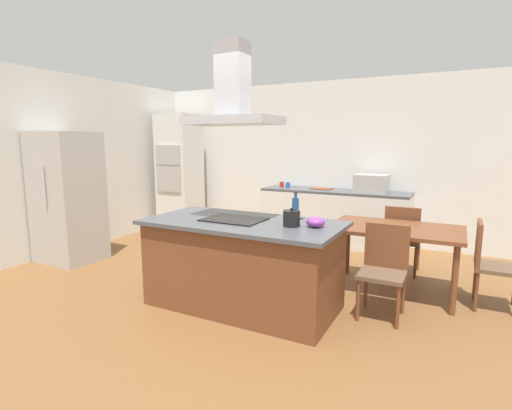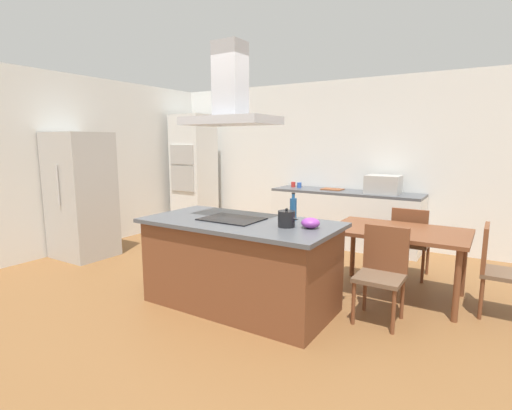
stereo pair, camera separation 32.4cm
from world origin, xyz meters
name	(u,v)px [view 2 (the right image)]	position (x,y,z in m)	size (l,w,h in m)	color
ground	(302,267)	(0.00, 1.50, 0.00)	(16.00, 16.00, 0.00)	brown
wall_back	(348,162)	(0.00, 3.25, 1.35)	(7.20, 0.10, 2.70)	white
wall_left	(103,162)	(-3.45, 1.00, 1.35)	(0.10, 8.80, 2.70)	white
kitchen_island	(240,263)	(0.00, 0.00, 0.45)	(1.99, 1.00, 0.90)	brown
cooktop	(232,219)	(-0.10, 0.00, 0.91)	(0.60, 0.44, 0.01)	black
tea_kettle	(287,219)	(0.53, -0.01, 0.98)	(0.21, 0.16, 0.18)	black
olive_oil_bottle	(293,209)	(0.45, 0.30, 1.02)	(0.07, 0.07, 0.28)	navy
mixing_bowl	(310,223)	(0.74, 0.06, 0.95)	(0.17, 0.17, 0.10)	purple
back_counter	(344,218)	(0.09, 2.88, 0.45)	(2.40, 0.62, 0.90)	silver
countertop_microwave	(383,185)	(0.69, 2.88, 1.04)	(0.50, 0.38, 0.28)	#B2AFAA
coffee_mug_red	(293,184)	(-0.88, 2.95, 0.95)	(0.08, 0.08, 0.09)	red
coffee_mug_blue	(299,185)	(-0.74, 2.91, 0.95)	(0.08, 0.08, 0.09)	#2D56B2
cutting_board	(332,189)	(-0.15, 2.93, 0.91)	(0.34, 0.24, 0.02)	brown
wall_oven_stack	(194,172)	(-2.90, 2.65, 1.10)	(0.70, 0.66, 2.20)	silver
refrigerator	(81,196)	(-2.98, 0.25, 0.91)	(0.80, 0.73, 1.82)	#B2AFAA
dining_table	(399,237)	(1.31, 1.13, 0.67)	(1.40, 0.90, 0.75)	brown
chair_facing_island	(382,267)	(1.31, 0.47, 0.51)	(0.42, 0.42, 0.89)	brown
chair_facing_back_wall	(410,238)	(1.31, 1.80, 0.51)	(0.42, 0.42, 0.89)	brown
chair_at_right_end	(496,265)	(2.23, 1.13, 0.51)	(0.42, 0.42, 0.89)	brown
range_hood	(230,99)	(-0.10, 0.00, 2.10)	(0.90, 0.55, 0.78)	#ADADB2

